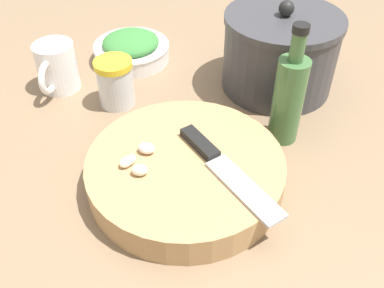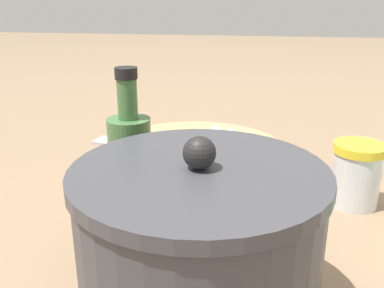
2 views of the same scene
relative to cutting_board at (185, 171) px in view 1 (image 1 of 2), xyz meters
name	(u,v)px [view 1 (image 1 of 2)]	position (x,y,z in m)	size (l,w,h in m)	color
ground_plane	(194,149)	(-0.04, 0.07, -0.02)	(5.00, 5.00, 0.00)	#7F664C
cutting_board	(185,171)	(0.00, 0.00, 0.00)	(0.30, 0.30, 0.05)	tan
chef_knife	(222,165)	(0.05, 0.02, 0.03)	(0.22, 0.08, 0.01)	black
garlic_cloves	(139,158)	(-0.05, -0.05, 0.03)	(0.06, 0.07, 0.02)	white
herb_bowl	(131,48)	(-0.34, 0.19, 0.00)	(0.16, 0.16, 0.06)	white
spice_jar	(114,83)	(-0.24, 0.06, 0.02)	(0.07, 0.07, 0.09)	silver
coffee_mug	(57,67)	(-0.36, 0.02, 0.02)	(0.08, 0.10, 0.09)	white
oil_bottle	(289,97)	(0.05, 0.19, 0.06)	(0.05, 0.05, 0.21)	#3D6638
stock_pot	(280,52)	(-0.05, 0.32, 0.05)	(0.22, 0.22, 0.18)	#38383D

